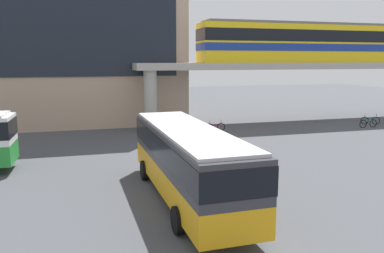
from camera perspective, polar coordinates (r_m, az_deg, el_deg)
ground_plane at (r=27.49m, az=-6.91°, el=-3.11°), size 120.00×120.00×0.00m
station_building at (r=42.20m, az=-19.49°, el=12.59°), size 23.95×14.31×17.18m
elevated_platform at (r=40.82m, az=15.98°, el=7.78°), size 33.98×5.53×5.79m
train at (r=41.26m, az=17.11°, el=11.63°), size 23.17×2.96×3.84m
bus_main at (r=16.79m, az=-0.73°, el=-4.33°), size 2.95×11.09×3.22m
bicycle_blue at (r=40.95m, az=24.53°, el=0.81°), size 1.69×0.71×1.04m
bicycle_red at (r=33.54m, az=3.40°, el=-0.11°), size 1.79×0.10×1.04m
bicycle_green at (r=38.87m, az=24.28°, el=0.40°), size 1.79×0.13×1.04m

